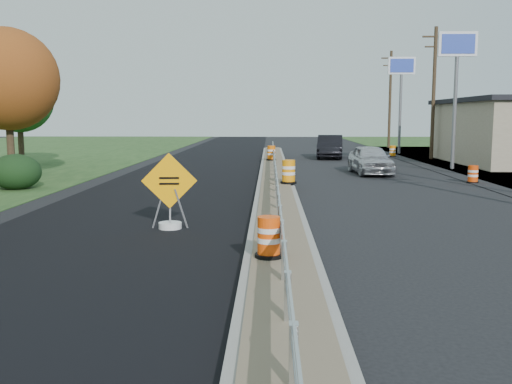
{
  "coord_description": "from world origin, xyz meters",
  "views": [
    {
      "loc": [
        -0.26,
        -17.74,
        3.08
      ],
      "look_at": [
        -0.62,
        -2.84,
        1.1
      ],
      "focal_mm": 40.0,
      "sensor_mm": 36.0,
      "label": 1
    }
  ],
  "objects_px": {
    "barrel_median_mid": "(289,172)",
    "barrel_shoulder_far": "(393,151)",
    "car_silver": "(370,159)",
    "barrel_shoulder_near": "(473,175)",
    "caution_sign": "(170,210)",
    "barrel_median_near": "(269,238)",
    "car_dark_mid": "(330,147)",
    "barrel_median_far": "(271,153)"
  },
  "relations": [
    {
      "from": "caution_sign",
      "to": "barrel_shoulder_near",
      "type": "bearing_deg",
      "value": 38.1
    },
    {
      "from": "barrel_median_mid",
      "to": "car_dark_mid",
      "type": "distance_m",
      "value": 18.64
    },
    {
      "from": "caution_sign",
      "to": "barrel_shoulder_far",
      "type": "xyz_separation_m",
      "value": [
        12.2,
        28.7,
        -0.12
      ]
    },
    {
      "from": "caution_sign",
      "to": "car_dark_mid",
      "type": "xyz_separation_m",
      "value": [
        7.23,
        27.15,
        0.32
      ]
    },
    {
      "from": "barrel_median_mid",
      "to": "barrel_shoulder_near",
      "type": "relative_size",
      "value": 1.23
    },
    {
      "from": "caution_sign",
      "to": "barrel_median_mid",
      "type": "height_order",
      "value": "caution_sign"
    },
    {
      "from": "barrel_shoulder_near",
      "to": "car_dark_mid",
      "type": "xyz_separation_m",
      "value": [
        -4.97,
        15.95,
        0.46
      ]
    },
    {
      "from": "barrel_median_mid",
      "to": "barrel_shoulder_near",
      "type": "xyz_separation_m",
      "value": [
        8.65,
        2.32,
        -0.32
      ]
    },
    {
      "from": "barrel_shoulder_far",
      "to": "car_dark_mid",
      "type": "bearing_deg",
      "value": -162.7
    },
    {
      "from": "barrel_median_mid",
      "to": "car_silver",
      "type": "height_order",
      "value": "car_silver"
    },
    {
      "from": "caution_sign",
      "to": "barrel_median_mid",
      "type": "relative_size",
      "value": 2.07
    },
    {
      "from": "barrel_median_near",
      "to": "barrel_shoulder_near",
      "type": "bearing_deg",
      "value": 58.16
    },
    {
      "from": "barrel_median_mid",
      "to": "barrel_shoulder_far",
      "type": "relative_size",
      "value": 1.17
    },
    {
      "from": "barrel_median_mid",
      "to": "barrel_median_far",
      "type": "xyz_separation_m",
      "value": [
        -0.71,
        13.05,
        -0.03
      ]
    },
    {
      "from": "barrel_median_near",
      "to": "car_dark_mid",
      "type": "bearing_deg",
      "value": 81.8
    },
    {
      "from": "barrel_median_mid",
      "to": "barrel_shoulder_near",
      "type": "bearing_deg",
      "value": 15.03
    },
    {
      "from": "barrel_shoulder_near",
      "to": "car_dark_mid",
      "type": "distance_m",
      "value": 16.71
    },
    {
      "from": "caution_sign",
      "to": "barrel_median_near",
      "type": "height_order",
      "value": "caution_sign"
    },
    {
      "from": "car_dark_mid",
      "to": "barrel_shoulder_far",
      "type": "bearing_deg",
      "value": 23.94
    },
    {
      "from": "barrel_median_mid",
      "to": "car_dark_mid",
      "type": "xyz_separation_m",
      "value": [
        3.68,
        18.27,
        0.14
      ]
    },
    {
      "from": "car_silver",
      "to": "barrel_shoulder_near",
      "type": "bearing_deg",
      "value": -48.91
    },
    {
      "from": "car_silver",
      "to": "barrel_median_mid",
      "type": "bearing_deg",
      "value": -128.68
    },
    {
      "from": "barrel_median_near",
      "to": "barrel_median_mid",
      "type": "bearing_deg",
      "value": 86.36
    },
    {
      "from": "caution_sign",
      "to": "barrel_shoulder_far",
      "type": "relative_size",
      "value": 2.43
    },
    {
      "from": "barrel_median_near",
      "to": "barrel_median_mid",
      "type": "height_order",
      "value": "barrel_median_mid"
    },
    {
      "from": "caution_sign",
      "to": "car_dark_mid",
      "type": "distance_m",
      "value": 28.1
    },
    {
      "from": "caution_sign",
      "to": "barrel_median_mid",
      "type": "bearing_deg",
      "value": 63.76
    },
    {
      "from": "barrel_shoulder_far",
      "to": "car_dark_mid",
      "type": "relative_size",
      "value": 0.17
    },
    {
      "from": "barrel_median_near",
      "to": "barrel_shoulder_near",
      "type": "relative_size",
      "value": 1.02
    },
    {
      "from": "barrel_shoulder_near",
      "to": "barrel_median_mid",
      "type": "bearing_deg",
      "value": -164.97
    },
    {
      "from": "barrel_median_mid",
      "to": "barrel_median_near",
      "type": "bearing_deg",
      "value": -93.64
    },
    {
      "from": "barrel_median_far",
      "to": "car_silver",
      "type": "distance_m",
      "value": 8.47
    },
    {
      "from": "caution_sign",
      "to": "car_silver",
      "type": "xyz_separation_m",
      "value": [
        8.16,
        15.34,
        0.25
      ]
    },
    {
      "from": "barrel_shoulder_far",
      "to": "barrel_median_mid",
      "type": "bearing_deg",
      "value": -113.58
    },
    {
      "from": "barrel_shoulder_near",
      "to": "car_dark_mid",
      "type": "height_order",
      "value": "car_dark_mid"
    },
    {
      "from": "barrel_shoulder_near",
      "to": "barrel_shoulder_far",
      "type": "relative_size",
      "value": 0.95
    },
    {
      "from": "barrel_shoulder_near",
      "to": "barrel_shoulder_far",
      "type": "distance_m",
      "value": 17.5
    },
    {
      "from": "barrel_median_near",
      "to": "car_silver",
      "type": "xyz_separation_m",
      "value": [
        5.44,
        19.4,
        0.15
      ]
    },
    {
      "from": "barrel_median_mid",
      "to": "barrel_shoulder_far",
      "type": "xyz_separation_m",
      "value": [
        8.65,
        19.82,
        -0.3
      ]
    },
    {
      "from": "barrel_median_near",
      "to": "barrel_median_far",
      "type": "relative_size",
      "value": 0.88
    },
    {
      "from": "car_dark_mid",
      "to": "caution_sign",
      "type": "bearing_deg",
      "value": -98.27
    },
    {
      "from": "barrel_shoulder_near",
      "to": "barrel_median_near",
      "type": "bearing_deg",
      "value": -121.84
    }
  ]
}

